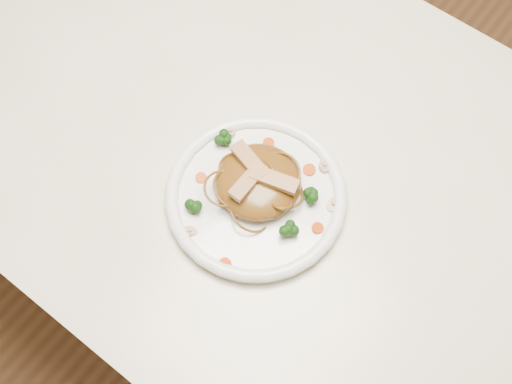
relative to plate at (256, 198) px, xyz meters
The scene contains 20 objects.
ground 0.76m from the plate, 114.93° to the left, with size 4.00×4.00×0.00m, color brown.
table 0.14m from the plate, 114.93° to the left, with size 1.20×0.80×0.75m.
plate is the anchor object (origin of this frame).
noodle_mound 0.03m from the plate, 113.32° to the left, with size 0.13×0.13×0.04m, color brown.
chicken_a 0.06m from the plate, 48.19° to the left, with size 0.07×0.02×0.01m, color tan.
chicken_b 0.06m from the plate, 141.83° to the left, with size 0.07×0.02×0.01m, color tan.
chicken_c 0.05m from the plate, 156.10° to the right, with size 0.07×0.02×0.01m, color tan.
broccoli_0 0.08m from the plate, 33.54° to the left, with size 0.03×0.03×0.03m, color #12380B, non-canonical shape.
broccoli_1 0.10m from the plate, 156.14° to the left, with size 0.02×0.02×0.03m, color #12380B, non-canonical shape.
broccoli_2 0.10m from the plate, 128.13° to the right, with size 0.03×0.03×0.03m, color #12380B, non-canonical shape.
broccoli_3 0.08m from the plate, 15.04° to the right, with size 0.03×0.03×0.03m, color #12380B, non-canonical shape.
carrot_0 0.09m from the plate, 65.15° to the left, with size 0.02×0.02×0.01m, color #C53807.
carrot_1 0.09m from the plate, 161.89° to the right, with size 0.02×0.02×0.01m, color #C53807.
carrot_2 0.10m from the plate, ahead, with size 0.02×0.02×0.01m, color #C53807.
carrot_3 0.09m from the plate, 115.08° to the left, with size 0.02×0.02×0.01m, color #C53807.
carrot_4 0.12m from the plate, 74.89° to the right, with size 0.02×0.02×0.01m, color #C53807.
mushroom_0 0.11m from the plate, 111.72° to the right, with size 0.02×0.02×0.01m, color beige.
mushroom_1 0.12m from the plate, 30.25° to the left, with size 0.03×0.03×0.01m, color beige.
mushroom_2 0.12m from the plate, 147.38° to the left, with size 0.02×0.02×0.01m, color beige.
mushroom_3 0.12m from the plate, 62.79° to the left, with size 0.03×0.03×0.01m, color beige.
Camera 1 is at (0.29, -0.41, 1.66)m, focal length 46.14 mm.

